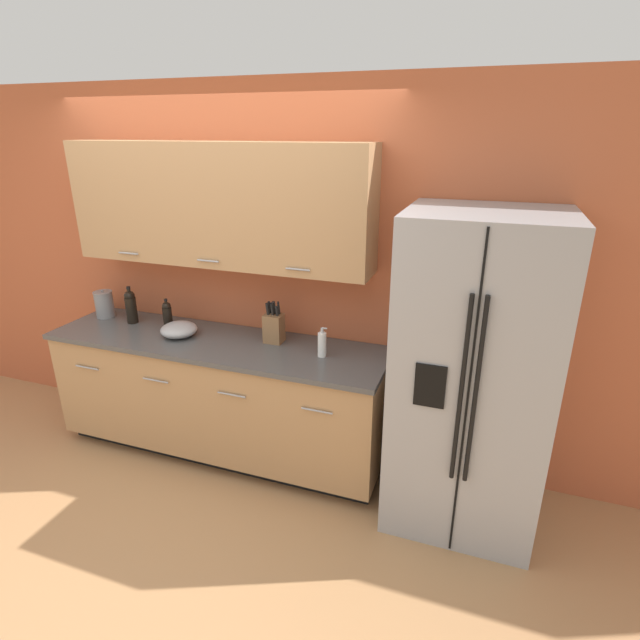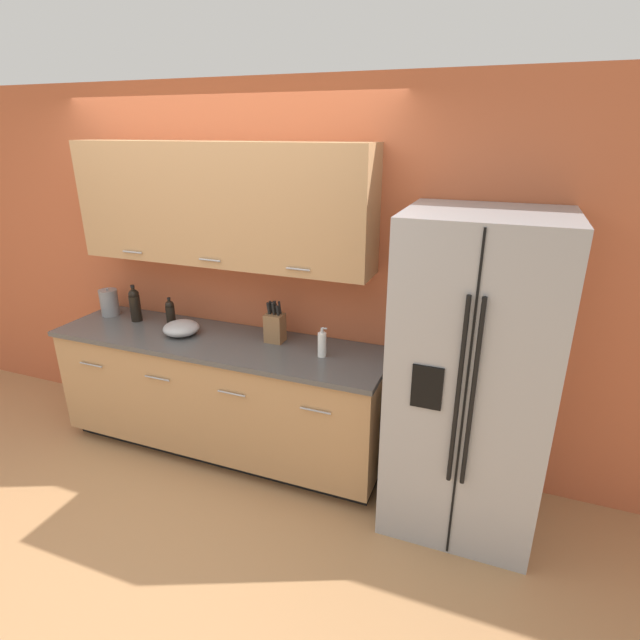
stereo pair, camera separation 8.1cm
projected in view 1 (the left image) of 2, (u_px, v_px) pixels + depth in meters
The scene contains 10 objects.
ground_plane at pixel (144, 528), 3.05m from camera, with size 14.00×14.00×0.00m, color #B27F51.
wall_back at pixel (226, 254), 3.56m from camera, with size 10.00×0.39×2.60m.
counter_unit at pixel (220, 396), 3.65m from camera, with size 2.45×0.64×0.90m.
refrigerator at pixel (471, 376), 2.88m from camera, with size 0.85×0.77×1.90m.
knife_block at pixel (274, 327), 3.43m from camera, with size 0.12×0.11×0.30m.
wine_bottle at pixel (131, 306), 3.76m from camera, with size 0.08×0.08×0.29m.
soap_dispenser at pixel (322, 344), 3.21m from camera, with size 0.06×0.06×0.20m.
oil_bottle at pixel (167, 314), 3.67m from camera, with size 0.07×0.07×0.22m.
steel_canister at pixel (104, 304), 3.89m from camera, with size 0.14×0.14×0.22m.
mixing_bowl at pixel (179, 330), 3.54m from camera, with size 0.26×0.26×0.10m.
Camera 1 is at (1.82, -1.89, 2.29)m, focal length 28.00 mm.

